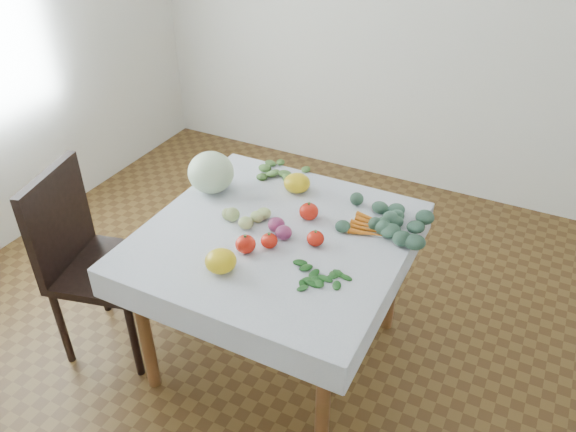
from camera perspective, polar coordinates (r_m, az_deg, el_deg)
name	(u,v)px	position (r m, az deg, el deg)	size (l,w,h in m)	color
ground	(277,352)	(2.98, -1.12, -13.68)	(4.00, 4.00, 0.00)	brown
table	(275,252)	(2.53, -1.28, -3.68)	(1.00, 1.00, 0.75)	brown
tablecloth	(275,234)	(2.47, -1.31, -1.86)	(1.12, 1.12, 0.01)	white
chair	(87,252)	(2.84, -19.77, -3.50)	(0.54, 0.54, 0.98)	black
cabbage	(211,172)	(2.75, -7.83, 4.41)	(0.22, 0.22, 0.20)	beige
tomato_a	(309,211)	(2.55, 2.13, 0.46)	(0.09, 0.09, 0.08)	red
tomato_b	(269,241)	(2.37, -1.92, -2.53)	(0.07, 0.07, 0.06)	red
tomato_c	(245,244)	(2.35, -4.34, -2.87)	(0.09, 0.09, 0.08)	red
tomato_d	(315,238)	(2.39, 2.80, -2.29)	(0.08, 0.08, 0.07)	red
heirloom_back	(297,183)	(2.74, 0.92, 3.37)	(0.13, 0.13, 0.09)	yellow
heirloom_front	(221,261)	(2.26, -6.85, -4.56)	(0.13, 0.13, 0.09)	yellow
onion_a	(284,233)	(2.42, -0.45, -1.70)	(0.07, 0.07, 0.06)	#5E1B43
onion_b	(276,225)	(2.47, -1.19, -0.89)	(0.08, 0.08, 0.07)	#5E1B43
tomatillo_cluster	(243,215)	(2.55, -4.59, 0.11)	(0.17, 0.12, 0.05)	#ABC572
carrot_bunch	(373,227)	(2.52, 8.60, -1.11)	(0.18, 0.17, 0.03)	orange
kale_bunch	(381,222)	(2.53, 9.47, -0.65)	(0.38, 0.33, 0.05)	#385B44
basil_bunch	(319,278)	(2.23, 3.14, -6.27)	(0.21, 0.19, 0.01)	#19521C
dill_bunch	(283,172)	(2.90, -0.56, 4.47)	(0.26, 0.21, 0.03)	#4D7033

